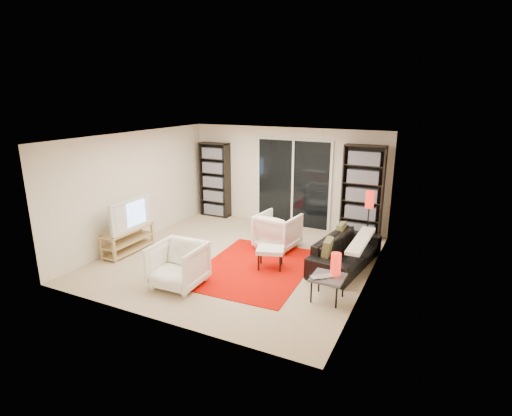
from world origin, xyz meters
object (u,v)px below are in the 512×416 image
at_px(armchair_front, 178,265).
at_px(side_table, 328,279).
at_px(tv_stand, 128,240).
at_px(ottoman, 270,251).
at_px(floor_lamp, 369,206).
at_px(bookshelf_right, 362,192).
at_px(armchair_back, 278,231).
at_px(sofa, 346,252).
at_px(bookshelf_left, 215,180).

bearing_deg(armchair_front, side_table, 13.07).
relative_size(tv_stand, side_table, 2.39).
relative_size(armchair_front, ottoman, 1.39).
distance_m(armchair_front, floor_lamp, 4.01).
bearing_deg(tv_stand, armchair_front, -23.27).
relative_size(bookshelf_right, armchair_back, 2.54).
height_order(tv_stand, side_table, tv_stand).
bearing_deg(tv_stand, sofa, 16.69).
xyz_separation_m(armchair_back, floor_lamp, (1.73, 0.67, 0.58)).
height_order(bookshelf_left, bookshelf_right, bookshelf_right).
xyz_separation_m(side_table, floor_lamp, (0.14, 2.40, 0.60)).
xyz_separation_m(bookshelf_left, tv_stand, (-0.26, -3.01, -0.71)).
distance_m(tv_stand, side_table, 4.27).
relative_size(bookshelf_right, floor_lamp, 1.65).
height_order(sofa, side_table, sofa).
xyz_separation_m(armchair_front, floor_lamp, (2.55, 3.04, 0.58)).
xyz_separation_m(bookshelf_left, side_table, (4.01, -3.17, -0.62)).
bearing_deg(ottoman, tv_stand, -169.66).
distance_m(bookshelf_left, bookshelf_right, 3.85).
height_order(sofa, floor_lamp, floor_lamp).
distance_m(bookshelf_left, side_table, 5.15).
bearing_deg(bookshelf_right, bookshelf_left, 180.00).
relative_size(sofa, armchair_front, 2.35).
relative_size(tv_stand, sofa, 0.61).
distance_m(bookshelf_right, floor_lamp, 0.83).
distance_m(armchair_front, ottoman, 1.74).
bearing_deg(bookshelf_left, ottoman, -42.32).
bearing_deg(armchair_back, sofa, 175.21).
distance_m(bookshelf_left, armchair_front, 4.17).
height_order(armchair_front, ottoman, armchair_front).
height_order(ottoman, side_table, same).
bearing_deg(tv_stand, ottoman, 10.34).
height_order(bookshelf_left, armchair_front, bookshelf_left).
relative_size(armchair_front, side_table, 1.66).
distance_m(armchair_back, floor_lamp, 1.94).
bearing_deg(armchair_front, sofa, 39.42).
distance_m(tv_stand, floor_lamp, 4.99).
height_order(sofa, armchair_front, armchair_front).
xyz_separation_m(bookshelf_left, armchair_front, (1.60, -3.81, -0.60)).
bearing_deg(tv_stand, side_table, -2.12).
bearing_deg(side_table, tv_stand, 177.88).
distance_m(armchair_front, side_table, 2.49).
bearing_deg(ottoman, armchair_front, -129.62).
distance_m(bookshelf_left, tv_stand, 3.10).
bearing_deg(bookshelf_right, ottoman, -114.78).
distance_m(tv_stand, armchair_back, 3.11).
bearing_deg(floor_lamp, tv_stand, -153.09).
height_order(bookshelf_right, floor_lamp, bookshelf_right).
relative_size(bookshelf_left, armchair_back, 2.36).
xyz_separation_m(bookshelf_right, ottoman, (-1.14, -2.47, -0.71)).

